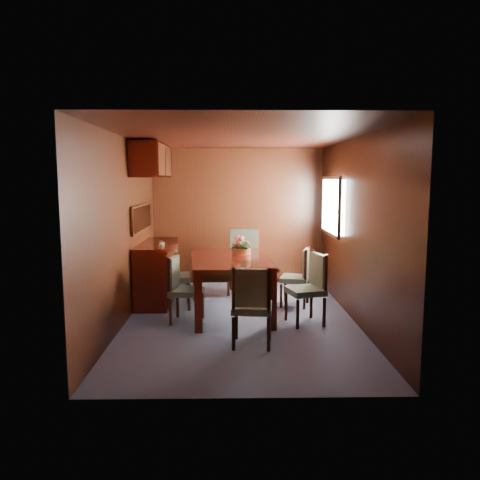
{
  "coord_description": "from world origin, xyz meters",
  "views": [
    {
      "loc": [
        -0.11,
        -6.03,
        1.86
      ],
      "look_at": [
        0.0,
        0.16,
        1.05
      ],
      "focal_mm": 35.0,
      "sensor_mm": 36.0,
      "label": 1
    }
  ],
  "objects_px": {
    "chair_head": "(252,302)",
    "flower_centerpiece": "(241,244)",
    "chair_right_near": "(310,284)",
    "dining_table": "(230,266)",
    "sideboard": "(157,272)",
    "chair_left_near": "(181,285)"
  },
  "relations": [
    {
      "from": "chair_right_near",
      "to": "chair_head",
      "type": "bearing_deg",
      "value": 122.11
    },
    {
      "from": "chair_head",
      "to": "flower_centerpiece",
      "type": "distance_m",
      "value": 1.7
    },
    {
      "from": "dining_table",
      "to": "flower_centerpiece",
      "type": "height_order",
      "value": "flower_centerpiece"
    },
    {
      "from": "chair_right_near",
      "to": "dining_table",
      "type": "bearing_deg",
      "value": 50.82
    },
    {
      "from": "chair_right_near",
      "to": "flower_centerpiece",
      "type": "relative_size",
      "value": 3.15
    },
    {
      "from": "flower_centerpiece",
      "to": "dining_table",
      "type": "bearing_deg",
      "value": -116.77
    },
    {
      "from": "sideboard",
      "to": "chair_head",
      "type": "height_order",
      "value": "chair_head"
    },
    {
      "from": "sideboard",
      "to": "dining_table",
      "type": "bearing_deg",
      "value": -32.23
    },
    {
      "from": "chair_head",
      "to": "flower_centerpiece",
      "type": "bearing_deg",
      "value": 98.43
    },
    {
      "from": "sideboard",
      "to": "chair_left_near",
      "type": "bearing_deg",
      "value": -65.69
    },
    {
      "from": "dining_table",
      "to": "flower_centerpiece",
      "type": "relative_size",
      "value": 5.99
    },
    {
      "from": "dining_table",
      "to": "chair_left_near",
      "type": "relative_size",
      "value": 2.01
    },
    {
      "from": "sideboard",
      "to": "chair_left_near",
      "type": "relative_size",
      "value": 1.6
    },
    {
      "from": "dining_table",
      "to": "chair_head",
      "type": "distance_m",
      "value": 1.36
    },
    {
      "from": "dining_table",
      "to": "chair_head",
      "type": "xyz_separation_m",
      "value": [
        0.24,
        -1.32,
        -0.16
      ]
    },
    {
      "from": "dining_table",
      "to": "chair_head",
      "type": "relative_size",
      "value": 1.91
    },
    {
      "from": "chair_head",
      "to": "flower_centerpiece",
      "type": "height_order",
      "value": "flower_centerpiece"
    },
    {
      "from": "sideboard",
      "to": "flower_centerpiece",
      "type": "xyz_separation_m",
      "value": [
        1.28,
        -0.38,
        0.48
      ]
    },
    {
      "from": "chair_left_near",
      "to": "chair_head",
      "type": "bearing_deg",
      "value": 50.47
    },
    {
      "from": "sideboard",
      "to": "chair_head",
      "type": "relative_size",
      "value": 1.51
    },
    {
      "from": "sideboard",
      "to": "chair_head",
      "type": "distance_m",
      "value": 2.44
    },
    {
      "from": "sideboard",
      "to": "chair_right_near",
      "type": "xyz_separation_m",
      "value": [
        2.15,
        -1.16,
        0.07
      ]
    }
  ]
}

